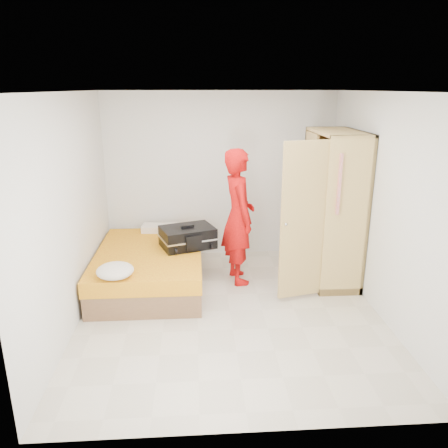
{
  "coord_description": "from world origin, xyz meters",
  "views": [
    {
      "loc": [
        -0.39,
        -4.81,
        2.64
      ],
      "look_at": [
        -0.05,
        0.4,
        1.0
      ],
      "focal_mm": 35.0,
      "sensor_mm": 36.0,
      "label": 1
    }
  ],
  "objects": [
    {
      "name": "room",
      "position": [
        0.0,
        0.0,
        1.3
      ],
      "size": [
        4.0,
        4.02,
        2.6
      ],
      "color": "beige",
      "rests_on": "ground"
    },
    {
      "name": "suitcase",
      "position": [
        -0.52,
        0.97,
        0.64
      ],
      "size": [
        0.86,
        0.74,
        0.31
      ],
      "rotation": [
        0.0,
        0.0,
        0.34
      ],
      "color": "black",
      "rests_on": "bed"
    },
    {
      "name": "wardrobe",
      "position": [
        1.45,
        0.85,
        1.0
      ],
      "size": [
        1.16,
        1.32,
        2.1
      ],
      "color": "#E7C871",
      "rests_on": "ground"
    },
    {
      "name": "person",
      "position": [
        0.19,
        0.92,
        0.94
      ],
      "size": [
        0.57,
        0.76,
        1.88
      ],
      "primitive_type": "imported",
      "rotation": [
        0.0,
        0.0,
        1.76
      ],
      "color": "red",
      "rests_on": "ground"
    },
    {
      "name": "round_cushion",
      "position": [
        -1.36,
        -0.02,
        0.58
      ],
      "size": [
        0.44,
        0.44,
        0.17
      ],
      "primitive_type": "ellipsoid",
      "color": "white",
      "rests_on": "bed"
    },
    {
      "name": "pillow",
      "position": [
        -0.96,
        1.69,
        0.55
      ],
      "size": [
        0.57,
        0.33,
        0.1
      ],
      "primitive_type": "cube",
      "rotation": [
        0.0,
        0.0,
        -0.1
      ],
      "color": "white",
      "rests_on": "bed"
    },
    {
      "name": "bed",
      "position": [
        -1.05,
        0.84,
        0.25
      ],
      "size": [
        1.42,
        2.02,
        0.5
      ],
      "color": "brown",
      "rests_on": "ground"
    }
  ]
}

